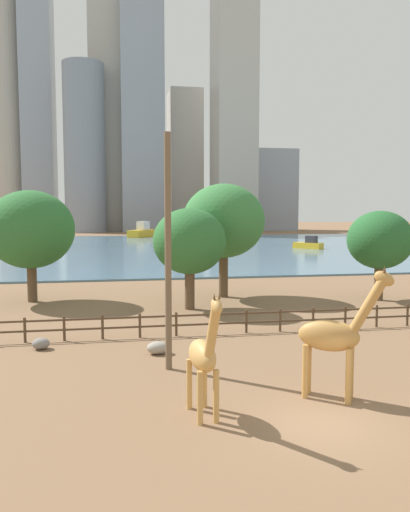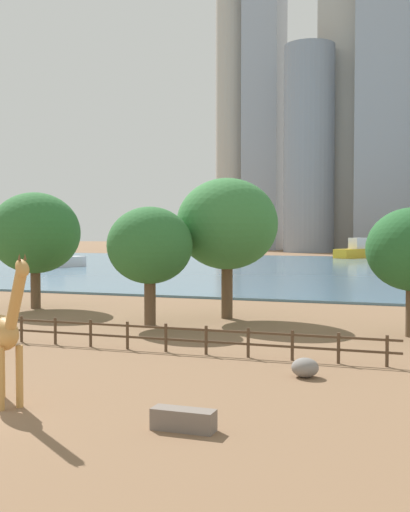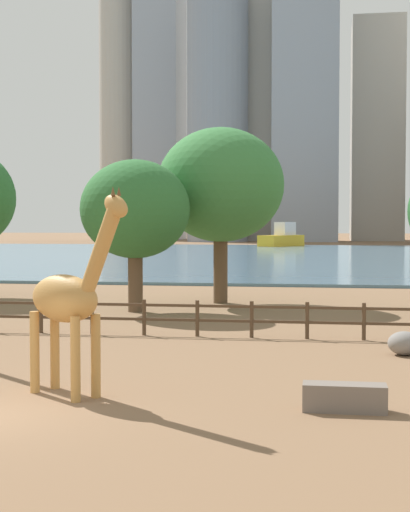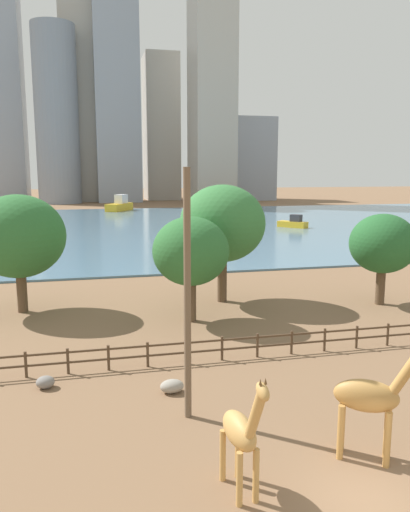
% 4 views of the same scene
% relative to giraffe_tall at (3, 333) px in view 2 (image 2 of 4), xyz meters
% --- Properties ---
extents(ground_plane, '(400.00, 400.00, 0.00)m').
position_rel_giraffe_tall_xyz_m(ground_plane, '(-1.27, 78.00, -2.31)').
color(ground_plane, brown).
extents(harbor_water, '(180.00, 86.00, 0.20)m').
position_rel_giraffe_tall_xyz_m(harbor_water, '(-1.27, 75.00, -2.21)').
color(harbor_water, slate).
rests_on(harbor_water, ground).
extents(giraffe_tall, '(3.13, 2.28, 4.88)m').
position_rel_giraffe_tall_xyz_m(giraffe_tall, '(0.00, 0.00, 0.00)').
color(giraffe_tall, '#C18C47').
rests_on(giraffe_tall, ground).
extents(boulder_small, '(1.04, 0.98, 0.74)m').
position_rel_giraffe_tall_xyz_m(boulder_small, '(8.34, 7.05, -1.94)').
color(boulder_small, gray).
rests_on(boulder_small, ground).
extents(feeding_trough, '(1.80, 0.60, 0.60)m').
position_rel_giraffe_tall_xyz_m(feeding_trough, '(6.36, -0.50, -2.01)').
color(feeding_trough, '#72665B').
rests_on(feeding_trough, ground).
extents(enclosure_fence, '(26.12, 0.14, 1.30)m').
position_rel_giraffe_tall_xyz_m(enclosure_fence, '(-1.40, 10.00, -1.56)').
color(enclosure_fence, '#4C3826').
rests_on(enclosure_fence, ground).
extents(tree_left_large, '(5.01, 5.01, 6.96)m').
position_rel_giraffe_tall_xyz_m(tree_left_large, '(-2.70, 17.22, 2.36)').
color(tree_left_large, brown).
rests_on(tree_left_large, ground).
extents(tree_center_broad, '(6.40, 6.40, 8.87)m').
position_rel_giraffe_tall_xyz_m(tree_center_broad, '(0.63, 21.66, 3.64)').
color(tree_center_broad, brown).
rests_on(tree_center_broad, ground).
extents(tree_right_tall, '(6.41, 6.41, 8.28)m').
position_rel_giraffe_tall_xyz_m(tree_right_tall, '(-13.85, 22.08, 3.06)').
color(tree_right_tall, brown).
rests_on(tree_right_tall, ground).
extents(boat_ferry, '(6.23, 7.75, 3.28)m').
position_rel_giraffe_tall_xyz_m(boat_ferry, '(-39.27, 65.06, -1.00)').
color(boat_ferry, silver).
rests_on(boat_ferry, harbor_water).
extents(boat_tug, '(7.36, 9.36, 3.95)m').
position_rel_giraffe_tall_xyz_m(boat_tug, '(-1.35, 111.16, -0.77)').
color(boat_tug, gold).
rests_on(boat_tug, harbor_water).
extents(skyline_tower_needle, '(9.75, 9.75, 107.18)m').
position_rel_giraffe_tall_xyz_m(skyline_tower_needle, '(-43.64, 166.73, 51.28)').
color(skyline_tower_needle, '#ADA89E').
rests_on(skyline_tower_needle, ground).
extents(skyline_tower_glass, '(12.95, 12.95, 52.71)m').
position_rel_giraffe_tall_xyz_m(skyline_tower_glass, '(-17.17, 147.78, 24.04)').
color(skyline_tower_glass, gray).
rests_on(skyline_tower_glass, ground).
extents(skyline_block_right, '(10.21, 13.83, 93.21)m').
position_rel_giraffe_tall_xyz_m(skyline_block_right, '(-33.32, 165.25, 44.29)').
color(skyline_block_right, '#939EAD').
rests_on(skyline_block_right, ground).
extents(skyline_tower_short, '(15.46, 14.60, 79.38)m').
position_rel_giraffe_tall_xyz_m(skyline_tower_short, '(-8.13, 159.00, 37.38)').
color(skyline_tower_short, '#ADA89E').
rests_on(skyline_tower_short, ground).
extents(skyline_block_wide, '(13.83, 11.35, 104.44)m').
position_rel_giraffe_tall_xyz_m(skyline_block_wide, '(1.30, 151.60, 49.91)').
color(skyline_block_wide, '#939EAD').
rests_on(skyline_block_wide, ground).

